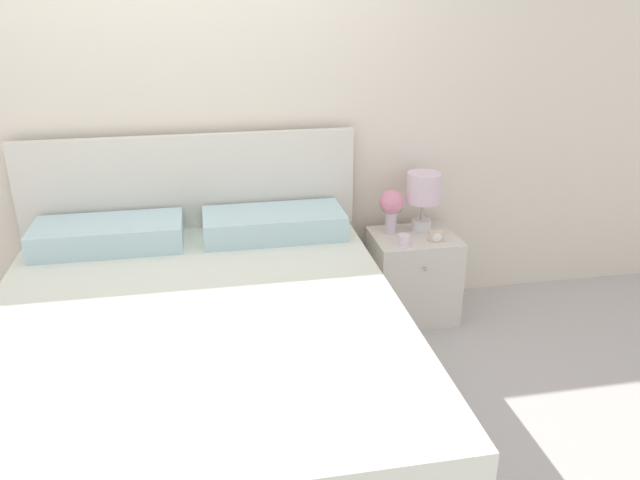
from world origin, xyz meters
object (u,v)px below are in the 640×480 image
at_px(flower_vase, 392,206).
at_px(alarm_clock, 436,236).
at_px(nightstand, 412,276).
at_px(table_lamp, 423,192).
at_px(bed, 199,360).
at_px(teacup, 404,240).

relative_size(flower_vase, alarm_clock, 3.20).
xyz_separation_m(nightstand, table_lamp, (0.07, 0.09, 0.51)).
relative_size(bed, table_lamp, 6.00).
xyz_separation_m(bed, teacup, (1.18, 0.66, 0.24)).
xyz_separation_m(table_lamp, flower_vase, (-0.19, -0.01, -0.07)).
xyz_separation_m(bed, flower_vase, (1.17, 0.86, 0.38)).
relative_size(teacup, alarm_clock, 1.28).
distance_m(flower_vase, alarm_clock, 0.32).
bearing_deg(bed, alarm_clock, 26.12).
height_order(flower_vase, alarm_clock, flower_vase).
xyz_separation_m(table_lamp, teacup, (-0.18, -0.21, -0.22)).
xyz_separation_m(bed, table_lamp, (1.36, 0.87, 0.45)).
height_order(flower_vase, teacup, flower_vase).
distance_m(nightstand, flower_vase, 0.46).
distance_m(bed, alarm_clock, 1.56).
bearing_deg(bed, nightstand, 31.18).
height_order(bed, flower_vase, bed).
bearing_deg(alarm_clock, nightstand, 131.28).
bearing_deg(alarm_clock, bed, -153.88).
bearing_deg(teacup, flower_vase, 94.39).
bearing_deg(table_lamp, bed, -147.41).
height_order(nightstand, teacup, teacup).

